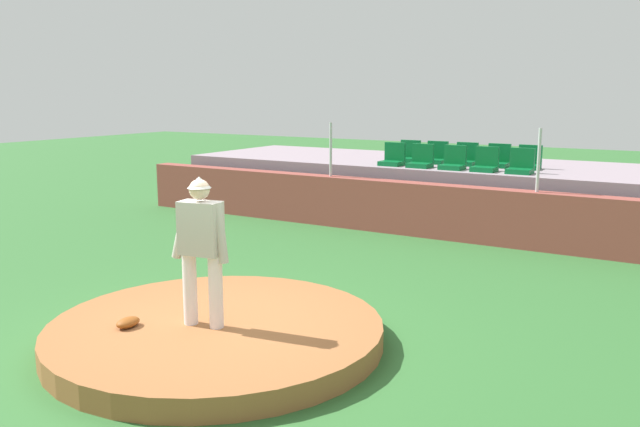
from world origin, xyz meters
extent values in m
plane|color=#316930|center=(0.00, 0.00, 0.00)|extent=(60.00, 60.00, 0.00)
cylinder|color=#9B5F35|center=(0.00, 0.00, 0.13)|extent=(3.84, 3.84, 0.26)
cylinder|color=white|center=(-0.21, -0.19, 0.67)|extent=(0.16, 0.16, 0.83)
cylinder|color=white|center=(0.12, -0.13, 0.67)|extent=(0.16, 0.16, 0.83)
cube|color=#B7B2A8|center=(-0.04, -0.16, 1.38)|extent=(0.50, 0.32, 0.60)
cylinder|color=#B7B2A8|center=(-0.29, -0.20, 1.35)|extent=(0.29, 0.15, 0.67)
cylinder|color=#B7B2A8|center=(0.20, -0.12, 1.35)|extent=(0.19, 0.13, 0.68)
sphere|color=beige|center=(-0.04, -0.16, 1.81)|extent=(0.23, 0.23, 0.23)
cone|color=#B7B2A8|center=(-0.04, -0.16, 1.89)|extent=(0.30, 0.30, 0.13)
sphere|color=white|center=(-0.93, 0.61, 0.30)|extent=(0.07, 0.07, 0.07)
ellipsoid|color=brown|center=(-0.74, -0.64, 0.31)|extent=(0.21, 0.31, 0.11)
cube|color=#96453C|center=(0.00, 6.61, 0.53)|extent=(14.58, 0.40, 1.07)
cylinder|color=silver|center=(-2.32, 6.61, 1.65)|extent=(0.06, 0.06, 1.16)
cylinder|color=silver|center=(2.02, 6.61, 1.65)|extent=(0.06, 0.06, 1.16)
cube|color=gray|center=(0.00, 9.06, 0.63)|extent=(13.68, 3.74, 1.25)
cube|color=#0A612C|center=(-1.38, 7.67, 1.30)|extent=(0.48, 0.44, 0.10)
cube|color=#0A612C|center=(-1.38, 7.85, 1.55)|extent=(0.48, 0.08, 0.40)
cube|color=#0A612C|center=(-0.70, 7.63, 1.30)|extent=(0.48, 0.44, 0.10)
cube|color=#0A612C|center=(-0.70, 7.81, 1.55)|extent=(0.48, 0.08, 0.40)
cube|color=#0A612C|center=(0.03, 7.64, 1.30)|extent=(0.48, 0.44, 0.10)
cube|color=#0A612C|center=(0.03, 7.82, 1.55)|extent=(0.48, 0.08, 0.40)
cube|color=#0A612C|center=(0.71, 7.65, 1.30)|extent=(0.48, 0.44, 0.10)
cube|color=#0A612C|center=(0.71, 7.83, 1.55)|extent=(0.48, 0.08, 0.40)
cube|color=#0A612C|center=(1.43, 7.66, 1.30)|extent=(0.48, 0.44, 0.10)
cube|color=#0A612C|center=(1.43, 7.84, 1.55)|extent=(0.48, 0.08, 0.40)
cube|color=#0A612C|center=(-1.37, 8.52, 1.30)|extent=(0.48, 0.44, 0.10)
cube|color=#0A612C|center=(-1.37, 8.70, 1.55)|extent=(0.48, 0.08, 0.40)
cube|color=#0A612C|center=(-0.71, 8.55, 1.30)|extent=(0.48, 0.44, 0.10)
cube|color=#0A612C|center=(-0.71, 8.73, 1.55)|extent=(0.48, 0.08, 0.40)
cube|color=#0A612C|center=(-0.01, 8.54, 1.30)|extent=(0.48, 0.44, 0.10)
cube|color=#0A612C|center=(-0.01, 8.72, 1.55)|extent=(0.48, 0.08, 0.40)
cube|color=#0A612C|center=(0.71, 8.55, 1.30)|extent=(0.48, 0.44, 0.10)
cube|color=#0A612C|center=(0.71, 8.73, 1.55)|extent=(0.48, 0.08, 0.40)
cube|color=#0A612C|center=(1.37, 8.54, 1.30)|extent=(0.48, 0.44, 0.10)
cube|color=#0A612C|center=(1.37, 8.72, 1.55)|extent=(0.48, 0.08, 0.40)
camera|label=1|loc=(4.72, -5.52, 2.86)|focal=36.75mm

